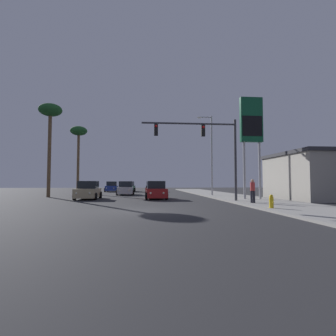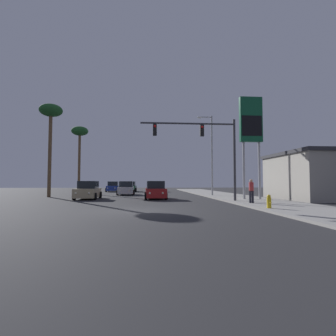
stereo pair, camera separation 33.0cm
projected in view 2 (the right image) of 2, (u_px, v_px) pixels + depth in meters
ground_plane at (133, 211)px, 14.40m from camera, size 120.00×120.00×0.00m
sidewalk_right at (238, 198)px, 25.11m from camera, size 5.00×60.00×0.12m
building_gas_station at (334, 176)px, 24.13m from camera, size 10.30×8.30×4.30m
car_blue at (113, 187)px, 43.16m from camera, size 2.04×4.34×1.68m
car_silver at (126, 189)px, 32.55m from camera, size 2.04×4.33×1.68m
car_green at (130, 187)px, 43.55m from camera, size 2.04×4.34×1.68m
car_black at (152, 187)px, 43.84m from camera, size 2.04×4.32×1.68m
car_tan at (88, 191)px, 24.42m from camera, size 2.04×4.32×1.68m
car_red at (156, 191)px, 24.68m from camera, size 2.04×4.33×1.68m
traffic_light_mast at (208, 142)px, 20.79m from camera, size 7.60×0.36×6.50m
street_lamp at (211, 151)px, 29.60m from camera, size 1.74×0.24×9.00m
gas_station_sign at (251, 125)px, 23.13m from camera, size 2.00×0.42×9.00m
fire_hydrant at (269, 202)px, 14.71m from camera, size 0.24×0.34×0.76m
pedestrian_on_sidewalk at (251, 190)px, 18.42m from camera, size 0.34×0.32×1.67m
palm_tree_near at (51, 116)px, 28.05m from camera, size 2.40×2.40×9.95m
palm_tree_mid at (80, 135)px, 38.03m from camera, size 2.40×2.40×9.66m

